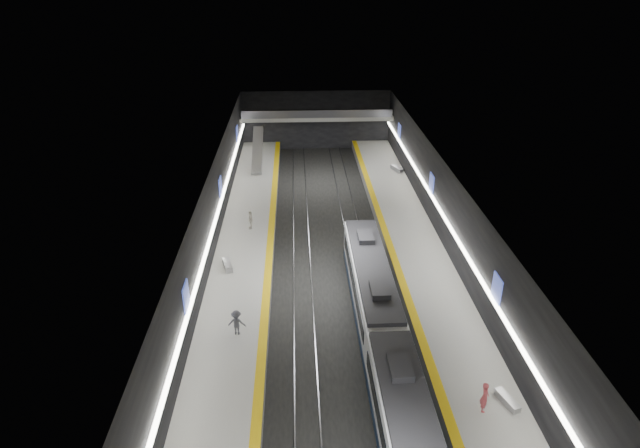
{
  "coord_description": "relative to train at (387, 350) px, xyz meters",
  "views": [
    {
      "loc": [
        -2.83,
        -36.35,
        23.73
      ],
      "look_at": [
        -0.79,
        6.88,
        2.2
      ],
      "focal_mm": 30.0,
      "sensor_mm": 36.0,
      "label": 1
    }
  ],
  "objects": [
    {
      "name": "ground",
      "position": [
        -2.5,
        10.7,
        -2.2
      ],
      "size": [
        70.0,
        70.0,
        0.0
      ],
      "primitive_type": "plane",
      "color": "black",
      "rests_on": "ground"
    },
    {
      "name": "passenger_left_b",
      "position": [
        -9.53,
        3.6,
        -0.28
      ],
      "size": [
        1.25,
        0.82,
        1.83
      ],
      "primitive_type": "imported",
      "rotation": [
        0.0,
        0.0,
        3.02
      ],
      "color": "#45464D",
      "rests_on": "platform_left"
    },
    {
      "name": "tile_surface_left",
      "position": [
        -10.0,
        10.7,
        -1.19
      ],
      "size": [
        5.0,
        70.0,
        0.02
      ],
      "primitive_type": "cube",
      "color": "#A2A29D",
      "rests_on": "platform_left"
    },
    {
      "name": "tactile_strip_left",
      "position": [
        -7.8,
        10.7,
        -1.18
      ],
      "size": [
        0.6,
        70.0,
        0.02
      ],
      "primitive_type": "cube",
      "color": "#E3B60B",
      "rests_on": "platform_left"
    },
    {
      "name": "tactile_strip_right",
      "position": [
        2.8,
        10.7,
        -1.18
      ],
      "size": [
        0.6,
        70.0,
        0.02
      ],
      "primitive_type": "cube",
      "color": "#E3B60B",
      "rests_on": "platform_right"
    },
    {
      "name": "bench_right_far",
      "position": [
        6.67,
        33.84,
        -0.94
      ],
      "size": [
        1.31,
        2.13,
        0.5
      ],
      "primitive_type": "cube",
      "rotation": [
        0.0,
        0.0,
        0.39
      ],
      "color": "#99999E",
      "rests_on": "platform_right"
    },
    {
      "name": "ad_posters",
      "position": [
        -2.5,
        11.7,
        2.3
      ],
      "size": [
        19.94,
        53.5,
        2.2
      ],
      "color": "#3C4DB5",
      "rests_on": "wall_left"
    },
    {
      "name": "wall_back",
      "position": [
        -2.5,
        45.7,
        1.8
      ],
      "size": [
        20.0,
        0.04,
        8.0
      ],
      "primitive_type": "cube",
      "color": "black",
      "rests_on": "ground"
    },
    {
      "name": "bench_left_far",
      "position": [
        -11.14,
        12.28,
        -0.95
      ],
      "size": [
        1.08,
        2.07,
        0.49
      ],
      "primitive_type": "cube",
      "rotation": [
        0.0,
        0.0,
        0.28
      ],
      "color": "#99999E",
      "rests_on": "platform_left"
    },
    {
      "name": "cove_light_left",
      "position": [
        -12.3,
        10.7,
        1.6
      ],
      "size": [
        0.25,
        68.6,
        0.12
      ],
      "primitive_type": "cube",
      "color": "white",
      "rests_on": "wall_left"
    },
    {
      "name": "platform_right",
      "position": [
        5.0,
        10.7,
        -1.7
      ],
      "size": [
        5.0,
        70.0,
        1.0
      ],
      "primitive_type": "cube",
      "color": "slate",
      "rests_on": "ground"
    },
    {
      "name": "tile_surface_right",
      "position": [
        5.0,
        10.7,
        -1.19
      ],
      "size": [
        5.0,
        70.0,
        0.02
      ],
      "primitive_type": "cube",
      "color": "#A2A29D",
      "rests_on": "platform_right"
    },
    {
      "name": "passenger_left_a",
      "position": [
        -9.7,
        19.36,
        -0.29
      ],
      "size": [
        0.53,
        1.1,
        1.81
      ],
      "primitive_type": "imported",
      "rotation": [
        0.0,
        0.0,
        -1.48
      ],
      "color": "silver",
      "rests_on": "platform_left"
    },
    {
      "name": "ceiling",
      "position": [
        -2.5,
        10.7,
        5.8
      ],
      "size": [
        20.0,
        70.0,
        0.04
      ],
      "primitive_type": "cube",
      "rotation": [
        3.14,
        0.0,
        0.0
      ],
      "color": "beige",
      "rests_on": "wall_left"
    },
    {
      "name": "bench_right_near",
      "position": [
        6.39,
        -3.48,
        -0.98
      ],
      "size": [
        1.01,
        1.85,
        0.44
      ],
      "primitive_type": "cube",
      "rotation": [
        0.0,
        0.0,
        0.31
      ],
      "color": "#99999E",
      "rests_on": "platform_right"
    },
    {
      "name": "platform_left",
      "position": [
        -10.0,
        10.7,
        -1.7
      ],
      "size": [
        5.0,
        70.0,
        1.0
      ],
      "primitive_type": "cube",
      "color": "slate",
      "rests_on": "ground"
    },
    {
      "name": "cove_light_right",
      "position": [
        7.3,
        10.7,
        1.6
      ],
      "size": [
        0.25,
        68.6,
        0.12
      ],
      "primitive_type": "cube",
      "color": "white",
      "rests_on": "wall_right"
    },
    {
      "name": "escalator",
      "position": [
        -10.0,
        36.7,
        0.7
      ],
      "size": [
        1.2,
        7.5,
        3.92
      ],
      "primitive_type": "cube",
      "rotation": [
        0.44,
        0.0,
        0.0
      ],
      "color": "#99999E",
      "rests_on": "platform_left"
    },
    {
      "name": "wall_left",
      "position": [
        -12.5,
        10.7,
        1.8
      ],
      "size": [
        0.04,
        70.0,
        8.0
      ],
      "primitive_type": "cube",
      "color": "black",
      "rests_on": "ground"
    },
    {
      "name": "wall_right",
      "position": [
        7.5,
        10.7,
        1.8
      ],
      "size": [
        0.04,
        70.0,
        8.0
      ],
      "primitive_type": "cube",
      "color": "black",
      "rests_on": "ground"
    },
    {
      "name": "train",
      "position": [
        0.0,
        0.0,
        0.0
      ],
      "size": [
        2.69,
        30.04,
        3.6
      ],
      "color": "#10203B",
      "rests_on": "ground"
    },
    {
      "name": "rails",
      "position": [
        -2.5,
        10.7,
        -2.14
      ],
      "size": [
        6.52,
        70.0,
        0.12
      ],
      "color": "gray",
      "rests_on": "ground"
    },
    {
      "name": "mezzanine_bridge",
      "position": [
        -2.5,
        43.63,
        2.84
      ],
      "size": [
        20.0,
        3.0,
        1.5
      ],
      "color": "gray",
      "rests_on": "wall_left"
    },
    {
      "name": "passenger_right_a",
      "position": [
        4.84,
        -3.89,
        -0.24
      ],
      "size": [
        0.6,
        0.78,
        1.91
      ],
      "primitive_type": "imported",
      "rotation": [
        0.0,
        0.0,
        1.35
      ],
      "color": "#BD464D",
      "rests_on": "platform_right"
    }
  ]
}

